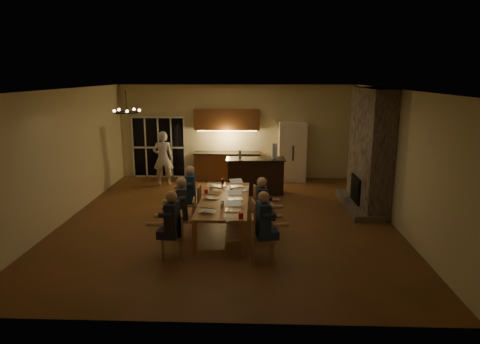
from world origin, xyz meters
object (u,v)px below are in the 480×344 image
bar_blender (274,151)px  laptop_e (217,182)px  can_cola (223,181)px  laptop_b (233,205)px  chair_right_mid (263,220)px  laptop_f (237,182)px  bar_bottle (240,154)px  chair_right_near (263,239)px  mug_back (211,188)px  redcup_mid (206,192)px  person_right_near (263,226)px  person_left_mid (182,208)px  plate_left (209,211)px  laptop_a (208,207)px  dining_table (224,214)px  person_left_near (172,225)px  laptop_d (236,194)px  mug_front (222,203)px  chair_right_far (264,204)px  bar_island (255,176)px  laptop_c (211,194)px  chair_left_mid (185,219)px  chair_left_far (191,203)px  standing_person (163,158)px  refrigerator (292,151)px  plate_near (237,205)px  chandelier (127,112)px  person_right_mid (262,208)px  plate_far (242,190)px  can_silver (222,206)px  chair_left_near (172,235)px  person_left_far (191,193)px  redcup_near (241,216)px

bar_blender → laptop_e: bearing=-135.4°
can_cola → laptop_b: bearing=-80.0°
chair_right_mid → laptop_b: size_ratio=2.78×
laptop_f → bar_bottle: (-0.01, 2.08, 0.34)m
chair_right_near → mug_back: chair_right_near is taller
redcup_mid → person_right_near: bearing=-55.8°
person_left_mid → plate_left: person_left_mid is taller
laptop_a → dining_table: bearing=-87.3°
person_left_near → laptop_d: bearing=148.7°
laptop_d → bar_bottle: (-0.02, 3.18, 0.34)m
person_left_mid → mug_front: size_ratio=13.80×
chair_right_far → person_right_near: bearing=163.6°
bar_island → laptop_c: bar_island is taller
chair_left_mid → chair_right_mid: size_ratio=1.00×
person_left_mid → laptop_e: (0.63, 1.61, 0.17)m
chair_left_mid → plate_left: chair_left_mid is taller
chair_left_far → standing_person: size_ratio=0.50×
laptop_f → bar_blender: bearing=46.1°
chair_right_mid → bar_bottle: (-0.63, 3.73, 0.76)m
standing_person → laptop_a: 5.39m
standing_person → bar_bottle: (2.52, -0.88, 0.32)m
plate_left → can_cola: bearing=87.4°
laptop_c → plate_left: bearing=108.1°
refrigerator → standing_person: 4.29m
person_left_mid → chair_right_far: bearing=112.2°
chair_right_near → plate_near: chair_right_near is taller
person_left_near → redcup_mid: size_ratio=11.50×
chair_left_far → laptop_a: laptop_a is taller
laptop_d → mug_front: (-0.27, -0.44, -0.06)m
laptop_d → chair_left_mid: bearing=-164.3°
bar_island → laptop_c: bearing=-110.3°
chair_left_mid → chair_right_near: (1.69, -1.10, 0.00)m
chair_right_mid → chandelier: bearing=73.1°
person_right_mid → laptop_a: (-1.12, -0.51, 0.17)m
chair_left_mid → plate_far: bearing=131.9°
laptop_b → mug_back: bearing=113.3°
standing_person → dining_table: bearing=110.8°
standing_person → can_silver: (2.28, -4.76, -0.07)m
standing_person → chandelier: chandelier is taller
chair_left_mid → laptop_f: size_ratio=2.78×
chair_right_near → chair_left_near: bearing=83.8°
plate_near → redcup_mid: bearing=132.6°
person_left_mid → person_left_far: size_ratio=1.00×
chair_left_far → plate_near: (1.18, -1.09, 0.31)m
person_left_far → mug_front: person_left_far is taller
person_left_far → laptop_d: (1.14, -0.67, 0.17)m
chair_left_near → laptop_b: bearing=108.0°
person_left_far → laptop_b: 1.88m
laptop_a → redcup_near: bearing=169.6°
chair_left_far → can_cola: (0.71, 0.79, 0.37)m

